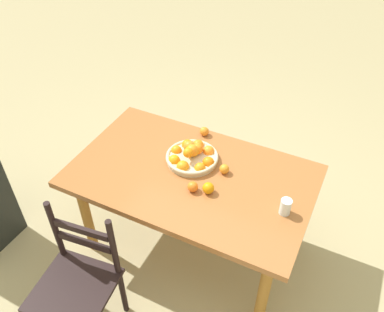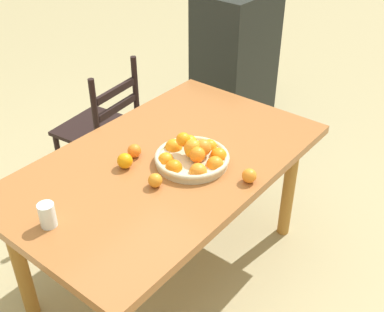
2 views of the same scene
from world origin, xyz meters
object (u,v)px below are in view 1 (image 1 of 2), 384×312
orange_loose_1 (224,169)px  chair_near_window (78,284)px  orange_loose_0 (193,187)px  dining_table (191,183)px  fruit_bowl (192,156)px  orange_loose_2 (204,131)px  drinking_glass (285,207)px  orange_loose_3 (208,188)px

orange_loose_1 → chair_near_window: bearing=61.7°
orange_loose_0 → chair_near_window: bearing=60.8°
dining_table → orange_loose_0: size_ratio=23.57×
fruit_bowl → orange_loose_1: 0.24m
dining_table → orange_loose_2: orange_loose_2 is taller
chair_near_window → orange_loose_2: (-0.22, -1.24, 0.33)m
orange_loose_0 → fruit_bowl: bearing=-62.9°
drinking_glass → orange_loose_2: bearing=-32.2°
dining_table → orange_loose_2: (0.10, -0.40, 0.12)m
orange_loose_1 → drinking_glass: (-0.45, 0.16, 0.02)m
chair_near_window → orange_loose_1: size_ratio=14.22×
orange_loose_2 → dining_table: bearing=103.5°
orange_loose_2 → orange_loose_3: orange_loose_3 is taller
chair_near_window → orange_loose_1: chair_near_window is taller
dining_table → drinking_glass: bearing=175.1°
orange_loose_1 → orange_loose_2: size_ratio=0.96×
orange_loose_0 → orange_loose_2: (0.17, -0.53, -0.00)m
orange_loose_2 → orange_loose_3: size_ratio=0.91×
fruit_bowl → drinking_glass: (-0.69, 0.17, 0.01)m
orange_loose_1 → orange_loose_3: 0.21m
fruit_bowl → orange_loose_1: (-0.24, 0.02, -0.01)m
orange_loose_3 → orange_loose_2: bearing=-62.6°
orange_loose_0 → orange_loose_3: 0.10m
chair_near_window → orange_loose_0: size_ratio=13.62×
chair_near_window → orange_loose_2: chair_near_window is taller
orange_loose_0 → orange_loose_2: bearing=-72.3°
dining_table → orange_loose_1: size_ratio=24.61×
orange_loose_2 → orange_loose_1: bearing=133.1°
orange_loose_2 → orange_loose_3: 0.57m
chair_near_window → orange_loose_1: bearing=55.2°
chair_near_window → orange_loose_0: chair_near_window is taller
orange_loose_0 → orange_loose_3: (-0.09, -0.03, 0.00)m
chair_near_window → orange_loose_3: 0.94m
dining_table → chair_near_window: size_ratio=1.73×
drinking_glass → dining_table: bearing=-4.9°
orange_loose_1 → orange_loose_3: (0.02, 0.20, 0.00)m
orange_loose_2 → orange_loose_0: bearing=107.7°
orange_loose_3 → dining_table: bearing=-31.6°
dining_table → orange_loose_3: size_ratio=21.50×
dining_table → orange_loose_0: 0.19m
chair_near_window → drinking_glass: chair_near_window is taller
fruit_bowl → orange_loose_3: 0.31m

